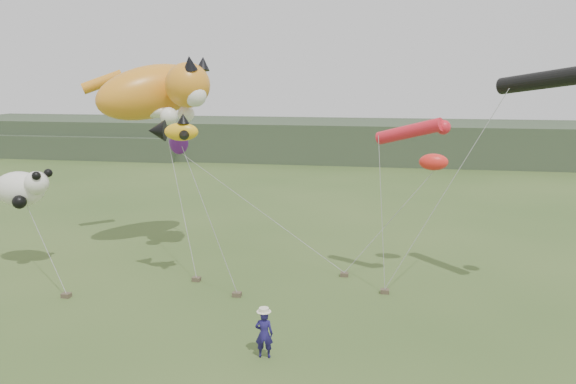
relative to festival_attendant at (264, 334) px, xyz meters
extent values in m
plane|color=#385123|center=(-0.51, 0.22, -0.78)|extent=(120.00, 120.00, 0.00)
cube|color=#2D3D28|center=(-0.51, 45.22, 1.22)|extent=(90.00, 12.00, 4.00)
cube|color=#2D3D28|center=(-30.51, 42.22, 0.47)|extent=(25.00, 8.00, 2.50)
imported|color=#1D1757|center=(0.00, 0.00, 0.00)|extent=(0.60, 0.43, 1.56)
cube|color=brown|center=(-4.34, 6.10, -0.69)|extent=(0.35, 0.28, 0.18)
cube|color=brown|center=(-2.15, 4.70, -0.69)|extent=(0.35, 0.28, 0.18)
cube|color=brown|center=(3.74, 6.07, -0.69)|extent=(0.35, 0.28, 0.18)
cube|color=brown|center=(-8.89, 3.43, -0.69)|extent=(0.35, 0.28, 0.18)
cube|color=brown|center=(1.95, 7.78, -0.69)|extent=(0.35, 0.28, 0.18)
ellipsoid|color=orange|center=(-7.70, 9.96, 7.22)|extent=(5.88, 5.94, 3.51)
sphere|color=orange|center=(-5.42, 8.82, 7.56)|extent=(2.05, 2.05, 2.05)
cone|color=black|center=(-5.07, 8.25, 8.53)|extent=(0.64, 0.78, 0.77)
cone|color=black|center=(-4.85, 9.39, 8.53)|extent=(0.64, 0.74, 0.73)
sphere|color=white|center=(-4.96, 8.48, 7.10)|extent=(1.03, 1.03, 1.03)
ellipsoid|color=white|center=(-7.47, 9.62, 6.30)|extent=(2.01, 1.00, 0.63)
sphere|color=white|center=(-6.10, 8.14, 6.19)|extent=(0.80, 0.80, 0.80)
sphere|color=white|center=(-5.87, 9.74, 6.19)|extent=(0.80, 0.80, 0.80)
cylinder|color=orange|center=(-10.66, 10.88, 7.67)|extent=(2.12, 1.56, 1.24)
ellipsoid|color=yellow|center=(-4.37, 5.03, 5.80)|extent=(1.42, 0.79, 0.72)
cone|color=black|center=(-5.52, 5.32, 5.80)|extent=(0.81, 0.96, 0.86)
cone|color=black|center=(-4.28, 5.03, 6.33)|extent=(0.48, 0.48, 0.38)
cone|color=black|center=(-4.08, 4.55, 5.71)|extent=(0.51, 0.54, 0.38)
cone|color=black|center=(-4.08, 5.51, 5.71)|extent=(0.51, 0.54, 0.38)
cylinder|color=black|center=(9.18, 6.57, 7.79)|extent=(2.84, 3.11, 1.11)
cylinder|color=red|center=(4.46, 7.00, 5.77)|extent=(2.74, 1.97, 1.25)
sphere|color=red|center=(5.75, 6.54, 6.00)|extent=(0.57, 0.57, 0.57)
ellipsoid|color=white|center=(-12.67, 6.40, 2.97)|extent=(2.36, 1.58, 1.58)
sphere|color=white|center=(-11.62, 6.14, 3.32)|extent=(1.05, 1.05, 1.05)
sphere|color=black|center=(-11.36, 5.79, 3.71)|extent=(0.39, 0.39, 0.39)
sphere|color=black|center=(-11.27, 6.53, 3.71)|extent=(0.39, 0.39, 0.39)
sphere|color=black|center=(-12.23, 5.70, 2.53)|extent=(0.61, 0.61, 0.61)
sphere|color=black|center=(-13.37, 6.66, 2.62)|extent=(0.61, 0.61, 0.61)
ellipsoid|color=red|center=(5.64, 8.84, 4.30)|extent=(1.25, 0.73, 0.73)
ellipsoid|color=#551774|center=(-7.29, 12.33, 4.51)|extent=(1.05, 0.70, 1.28)
camera|label=1|loc=(3.54, -15.98, 7.91)|focal=35.00mm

